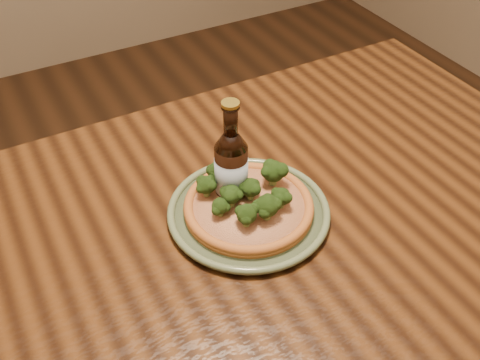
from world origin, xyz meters
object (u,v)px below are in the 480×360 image
pizza (248,204)px  beer_bottle (231,168)px  plate (249,212)px  table (205,284)px

pizza → beer_bottle: (-0.01, 0.05, 0.05)m
plate → beer_bottle: bearing=100.7°
plate → pizza: 0.02m
table → beer_bottle: bearing=39.7°
table → plate: (0.11, 0.03, 0.10)m
table → pizza: (0.11, 0.04, 0.12)m
plate → pizza: bearing=89.0°
table → beer_bottle: (0.10, 0.08, 0.17)m
table → pizza: bearing=18.2°
pizza → beer_bottle: 0.07m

